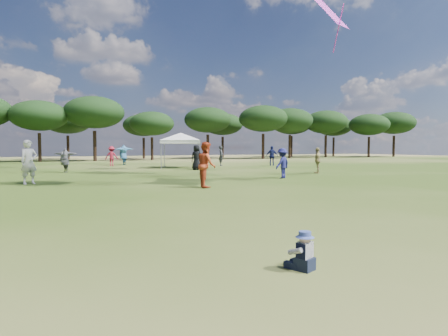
% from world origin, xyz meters
% --- Properties ---
extents(tree_line, '(108.78, 17.63, 7.77)m').
position_xyz_m(tree_line, '(2.39, 47.41, 5.42)').
color(tree_line, black).
rests_on(tree_line, ground).
extents(tent_right, '(5.67, 5.67, 3.04)m').
position_xyz_m(tent_right, '(7.46, 25.85, 2.62)').
color(tent_right, gray).
rests_on(tent_right, ground).
extents(toddler, '(0.38, 0.41, 0.51)m').
position_xyz_m(toddler, '(0.65, 1.79, 0.23)').
color(toddler, black).
rests_on(toddler, ground).
extents(festival_crowd, '(28.71, 22.47, 1.92)m').
position_xyz_m(festival_crowd, '(0.89, 23.49, 0.86)').
color(festival_crowd, silver).
rests_on(festival_crowd, ground).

